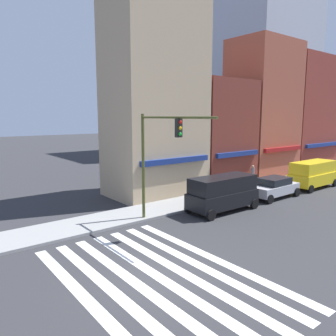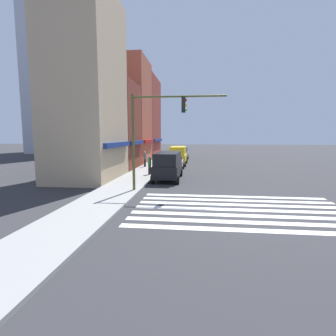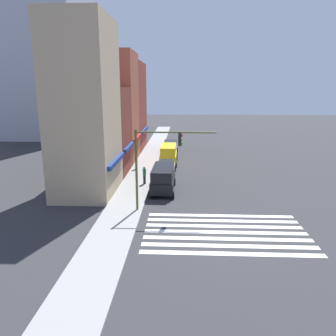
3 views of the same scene
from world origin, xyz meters
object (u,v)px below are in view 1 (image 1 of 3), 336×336
Objects in this scene: traffic_signal at (157,149)px; pedestrian_grey_coat at (253,175)px; sedan_silver at (274,187)px; pedestrian_green_top at (220,187)px; van_black at (223,192)px; van_yellow at (313,173)px.

pedestrian_grey_coat is at bearing 14.42° from traffic_signal.
sedan_silver is (10.97, -0.26, -3.61)m from traffic_signal.
sedan_silver is 2.50× the size of pedestrian_green_top.
traffic_signal is 6.07m from van_black.
sedan_silver is (5.80, 0.00, -0.44)m from van_black.
traffic_signal is 11.56m from sedan_silver.
pedestrian_grey_coat is at bearing 135.63° from van_yellow.
van_yellow is 5.19m from pedestrian_grey_coat.
pedestrian_grey_coat is at bearing -62.90° from pedestrian_green_top.
traffic_signal reaches higher than pedestrian_green_top.
sedan_silver is 2.50× the size of pedestrian_grey_coat.
pedestrian_grey_coat is at bearing 25.44° from van_black.
van_black is 1.14× the size of sedan_silver.
pedestrian_grey_coat is (6.00, 1.66, 0.00)m from pedestrian_green_top.
van_yellow is 2.83× the size of pedestrian_green_top.
van_yellow reaches higher than sedan_silver.
pedestrian_grey_coat is (7.87, 3.61, -0.21)m from van_black.
traffic_signal reaches higher than van_black.
van_yellow is at bearing -89.71° from pedestrian_green_top.
sedan_silver is 4.39m from pedestrian_green_top.
pedestrian_green_top is 6.22m from pedestrian_grey_coat.
traffic_signal is 3.61× the size of pedestrian_grey_coat.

